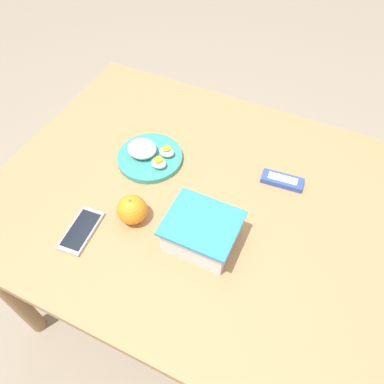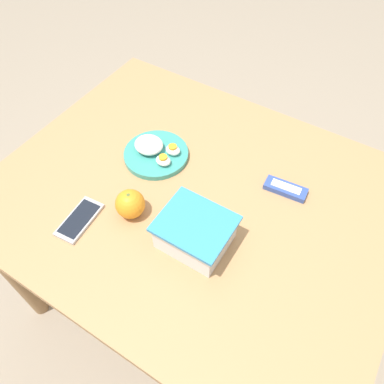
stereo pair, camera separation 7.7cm
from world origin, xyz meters
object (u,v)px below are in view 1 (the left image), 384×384
cell_phone (81,230)px  rice_plate (149,155)px  candy_bar (282,180)px  food_container (202,233)px  orange_fruit (132,210)px

cell_phone → rice_plate: bearing=-96.5°
candy_bar → cell_phone: candy_bar is taller
food_container → candy_bar: (-0.14, -0.29, -0.03)m
food_container → cell_phone: size_ratio=1.24×
orange_fruit → rice_plate: orange_fruit is taller
rice_plate → cell_phone: (0.04, 0.32, -0.01)m
rice_plate → orange_fruit: bearing=108.2°
food_container → cell_phone: food_container is taller
rice_plate → candy_bar: bearing=-167.9°
food_container → cell_phone: (0.31, 0.12, -0.03)m
food_container → rice_plate: bearing=-36.4°
candy_bar → rice_plate: bearing=12.1°
food_container → orange_fruit: food_container is taller
orange_fruit → cell_phone: (0.11, 0.10, -0.04)m
orange_fruit → rice_plate: 0.23m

